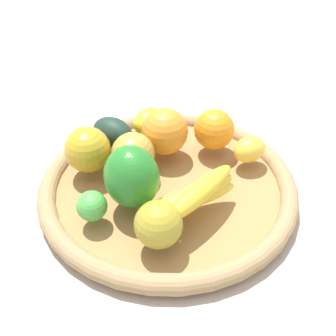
# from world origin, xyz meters

# --- Properties ---
(ground_plane) EXTENTS (2.40, 2.40, 0.00)m
(ground_plane) POSITION_xyz_m (0.00, 0.00, 0.00)
(ground_plane) COLOR #BBAC9E
(ground_plane) RESTS_ON ground
(basket) EXTENTS (0.43, 0.43, 0.03)m
(basket) POSITION_xyz_m (0.00, 0.00, 0.02)
(basket) COLOR #A27846
(basket) RESTS_ON ground_plane
(orange_1) EXTENTS (0.10, 0.10, 0.07)m
(orange_1) POSITION_xyz_m (-0.09, -0.08, 0.07)
(orange_1) COLOR orange
(orange_1) RESTS_ON basket
(avocado) EXTENTS (0.10, 0.09, 0.05)m
(avocado) POSITION_xyz_m (0.09, -0.10, 0.06)
(avocado) COLOR #1B342A
(avocado) RESTS_ON basket
(bell_pepper) EXTENTS (0.12, 0.12, 0.10)m
(bell_pepper) POSITION_xyz_m (0.06, 0.05, 0.08)
(bell_pepper) COLOR #277A28
(bell_pepper) RESTS_ON basket
(banana_bunch) EXTENTS (0.15, 0.13, 0.06)m
(banana_bunch) POSITION_xyz_m (-0.03, 0.08, 0.06)
(banana_bunch) COLOR yellow
(banana_bunch) RESTS_ON basket
(apple_1) EXTENTS (0.10, 0.10, 0.07)m
(apple_1) POSITION_xyz_m (0.06, -0.02, 0.07)
(apple_1) COLOR #B4983B
(apple_1) RESTS_ON basket
(lemon_0) EXTENTS (0.08, 0.09, 0.05)m
(lemon_0) POSITION_xyz_m (0.03, -0.14, 0.06)
(lemon_0) COLOR yellow
(lemon_0) RESTS_ON basket
(apple_0) EXTENTS (0.08, 0.08, 0.08)m
(apple_0) POSITION_xyz_m (0.13, -0.04, 0.07)
(apple_0) COLOR gold
(apple_0) RESTS_ON basket
(apple_2) EXTENTS (0.09, 0.09, 0.07)m
(apple_2) POSITION_xyz_m (0.02, 0.14, 0.07)
(apple_2) COLOR #A3932A
(apple_2) RESTS_ON basket
(orange_0) EXTENTS (0.09, 0.09, 0.08)m
(orange_0) POSITION_xyz_m (-0.00, -0.08, 0.08)
(orange_0) COLOR orange
(orange_0) RESTS_ON basket
(lime_0) EXTENTS (0.06, 0.06, 0.05)m
(lime_0) POSITION_xyz_m (0.12, 0.08, 0.06)
(lime_0) COLOR green
(lime_0) RESTS_ON basket
(lemon_1) EXTENTS (0.08, 0.07, 0.05)m
(lemon_1) POSITION_xyz_m (-0.15, -0.04, 0.06)
(lemon_1) COLOR yellow
(lemon_1) RESTS_ON basket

